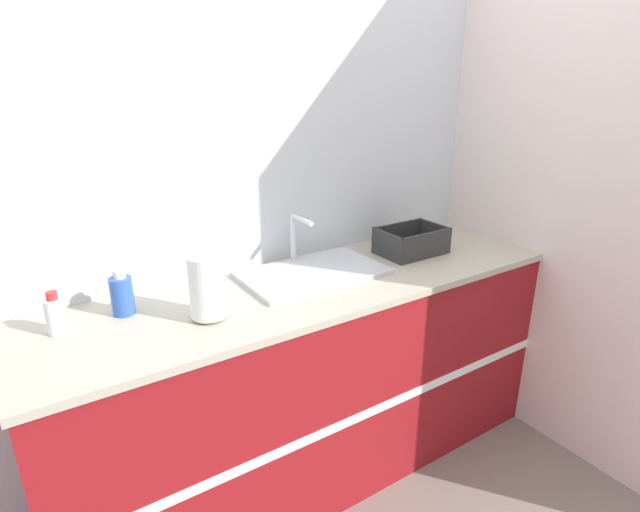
% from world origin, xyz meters
% --- Properties ---
extents(ground_plane, '(12.00, 12.00, 0.00)m').
position_xyz_m(ground_plane, '(0.00, 0.00, 0.00)').
color(ground_plane, slate).
extents(wall_back, '(4.60, 0.06, 2.60)m').
position_xyz_m(wall_back, '(0.00, 0.63, 1.30)').
color(wall_back, silver).
rests_on(wall_back, ground_plane).
extents(wall_right, '(0.06, 2.60, 2.60)m').
position_xyz_m(wall_right, '(1.13, 0.30, 1.30)').
color(wall_right, silver).
rests_on(wall_right, ground_plane).
extents(counter_cabinet, '(2.22, 0.62, 0.93)m').
position_xyz_m(counter_cabinet, '(0.00, 0.30, 0.47)').
color(counter_cabinet, maroon).
rests_on(counter_cabinet, ground_plane).
extents(sink, '(0.60, 0.36, 0.23)m').
position_xyz_m(sink, '(0.04, 0.37, 0.95)').
color(sink, silver).
rests_on(sink, counter_cabinet).
extents(paper_towel_roll, '(0.12, 0.12, 0.23)m').
position_xyz_m(paper_towel_roll, '(-0.47, 0.23, 1.05)').
color(paper_towel_roll, '#4C4C51').
rests_on(paper_towel_roll, counter_cabinet).
extents(dish_rack, '(0.31, 0.21, 0.12)m').
position_xyz_m(dish_rack, '(0.58, 0.35, 0.98)').
color(dish_rack, '#2D2D2D').
rests_on(dish_rack, counter_cabinet).
extents(bottle_blue, '(0.08, 0.08, 0.17)m').
position_xyz_m(bottle_blue, '(-0.71, 0.43, 1.01)').
color(bottle_blue, '#2D56B7').
rests_on(bottle_blue, counter_cabinet).
extents(bottle_white_spray, '(0.06, 0.06, 0.15)m').
position_xyz_m(bottle_white_spray, '(-0.93, 0.40, 1.00)').
color(bottle_white_spray, white).
rests_on(bottle_white_spray, counter_cabinet).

